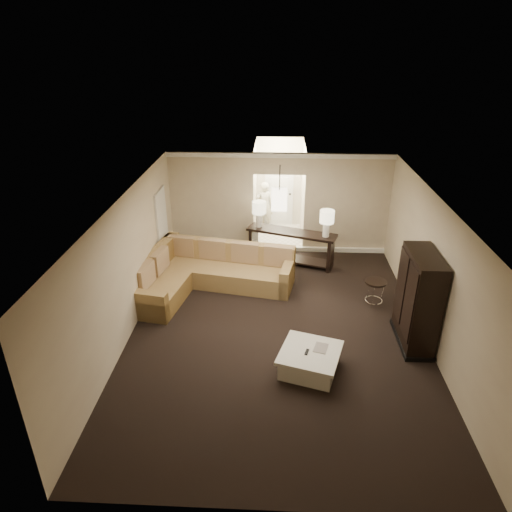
# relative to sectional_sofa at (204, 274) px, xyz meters

# --- Properties ---
(ground) EXTENTS (8.00, 8.00, 0.00)m
(ground) POSITION_rel_sectional_sofa_xyz_m (1.76, -1.70, -0.40)
(ground) COLOR black
(ground) RESTS_ON ground
(wall_back) EXTENTS (6.00, 0.04, 2.80)m
(wall_back) POSITION_rel_sectional_sofa_xyz_m (1.76, 2.30, 1.00)
(wall_back) COLOR beige
(wall_back) RESTS_ON ground
(wall_front) EXTENTS (6.00, 0.04, 2.80)m
(wall_front) POSITION_rel_sectional_sofa_xyz_m (1.76, -5.70, 1.00)
(wall_front) COLOR beige
(wall_front) RESTS_ON ground
(wall_left) EXTENTS (0.04, 8.00, 2.80)m
(wall_left) POSITION_rel_sectional_sofa_xyz_m (-1.24, -1.70, 1.00)
(wall_left) COLOR beige
(wall_left) RESTS_ON ground
(wall_right) EXTENTS (0.04, 8.00, 2.80)m
(wall_right) POSITION_rel_sectional_sofa_xyz_m (4.76, -1.70, 1.00)
(wall_right) COLOR beige
(wall_right) RESTS_ON ground
(ceiling) EXTENTS (6.00, 8.00, 0.02)m
(ceiling) POSITION_rel_sectional_sofa_xyz_m (1.76, -1.70, 2.40)
(ceiling) COLOR white
(ceiling) RESTS_ON wall_back
(crown_molding) EXTENTS (6.00, 0.10, 0.12)m
(crown_molding) POSITION_rel_sectional_sofa_xyz_m (1.76, 2.25, 2.33)
(crown_molding) COLOR white
(crown_molding) RESTS_ON wall_back
(baseboard) EXTENTS (6.00, 0.10, 0.12)m
(baseboard) POSITION_rel_sectional_sofa_xyz_m (1.76, 2.25, -0.34)
(baseboard) COLOR white
(baseboard) RESTS_ON ground
(side_door) EXTENTS (0.05, 0.90, 2.10)m
(side_door) POSITION_rel_sectional_sofa_xyz_m (-1.21, 1.10, 0.65)
(side_door) COLOR white
(side_door) RESTS_ON ground
(foyer) EXTENTS (1.44, 2.02, 2.80)m
(foyer) POSITION_rel_sectional_sofa_xyz_m (1.76, 3.64, 0.90)
(foyer) COLOR silver
(foyer) RESTS_ON ground
(sectional_sofa) EXTENTS (3.75, 2.80, 1.00)m
(sectional_sofa) POSITION_rel_sectional_sofa_xyz_m (0.00, 0.00, 0.00)
(sectional_sofa) COLOR brown
(sectional_sofa) RESTS_ON ground
(coffee_table) EXTENTS (1.30, 1.30, 0.44)m
(coffee_table) POSITION_rel_sectional_sofa_xyz_m (2.36, -2.90, -0.18)
(coffee_table) COLOR silver
(coffee_table) RESTS_ON ground
(console_table) EXTENTS (2.41, 1.28, 0.91)m
(console_table) POSITION_rel_sectional_sofa_xyz_m (2.10, 1.50, 0.15)
(console_table) COLOR black
(console_table) RESTS_ON ground
(armoire) EXTENTS (0.57, 1.34, 1.92)m
(armoire) POSITION_rel_sectional_sofa_xyz_m (4.45, -1.92, 0.52)
(armoire) COLOR black
(armoire) RESTS_ON ground
(drink_table) EXTENTS (0.49, 0.49, 0.61)m
(drink_table) POSITION_rel_sectional_sofa_xyz_m (3.95, -0.55, 0.04)
(drink_table) COLOR black
(drink_table) RESTS_ON ground
(table_lamp_left) EXTENTS (0.37, 0.37, 0.70)m
(table_lamp_left) POSITION_rel_sectional_sofa_xyz_m (1.24, 1.80, 0.98)
(table_lamp_left) COLOR white
(table_lamp_left) RESTS_ON console_table
(table_lamp_right) EXTENTS (0.37, 0.37, 0.70)m
(table_lamp_right) POSITION_rel_sectional_sofa_xyz_m (2.97, 1.20, 0.98)
(table_lamp_right) COLOR white
(table_lamp_right) RESTS_ON console_table
(pendant_light) EXTENTS (0.38, 0.38, 1.09)m
(pendant_light) POSITION_rel_sectional_sofa_xyz_m (1.76, 1.00, 1.55)
(pendant_light) COLOR black
(pendant_light) RESTS_ON ceiling
(person) EXTENTS (0.67, 0.50, 1.68)m
(person) POSITION_rel_sectional_sofa_xyz_m (1.31, 3.90, 0.44)
(person) COLOR beige
(person) RESTS_ON ground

